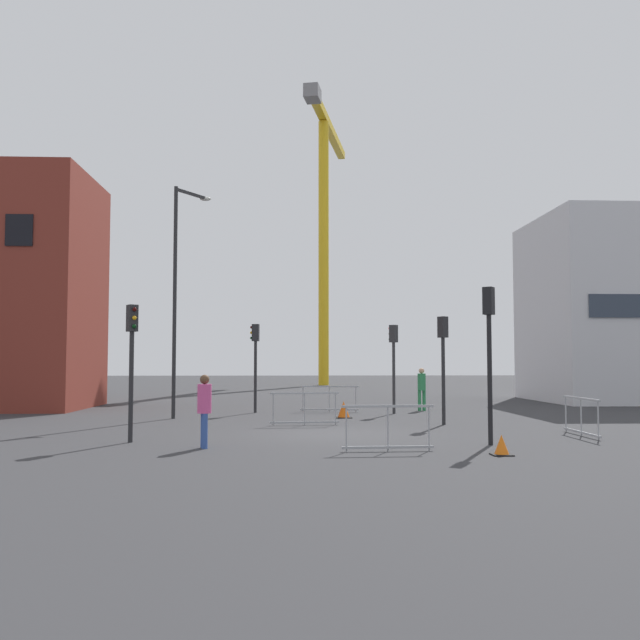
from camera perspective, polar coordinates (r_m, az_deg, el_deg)
The scene contains 17 objects.
ground at distance 20.28m, azimuth 1.00°, elevation -9.35°, with size 160.00×160.00×0.00m, color #333335.
office_block at distance 40.26m, azimuth 24.53°, elevation 0.80°, with size 10.37×8.37×9.66m.
construction_crane at distance 62.36m, azimuth 0.36°, elevation 9.57°, with size 4.77×18.01×24.29m.
streetlamp_tall at distance 26.37m, azimuth -11.54°, elevation 2.99°, with size 1.21×1.61×8.61m.
traffic_light_corner at distance 23.40m, azimuth 10.08°, elevation -2.55°, with size 0.35×0.39×3.58m.
traffic_light_verge at distance 18.73m, azimuth -15.23°, elevation -2.30°, with size 0.35×0.39×3.58m.
traffic_light_median at distance 18.05m, azimuth 13.75°, elevation -1.49°, with size 0.36×0.38×3.98m.
traffic_light_near at distance 27.99m, azimuth 6.07°, elevation -2.75°, with size 0.37×0.36×3.55m.
traffic_light_crosswalk at distance 28.51m, azimuth -5.34°, elevation -2.68°, with size 0.38×0.28×3.62m.
pedestrian_walking at distance 29.77m, azimuth 8.36°, elevation -5.37°, with size 0.34×0.34×1.81m.
pedestrian_waiting at distance 17.15m, azimuth -9.49°, elevation -6.93°, with size 0.34×0.34×1.77m.
safety_barrier_rear at distance 16.40m, azimuth 5.60°, elevation -8.78°, with size 2.17×0.17×1.08m.
safety_barrier_mid_span at distance 21.00m, azimuth 20.69°, elevation -7.39°, with size 0.08×2.44×1.08m.
safety_barrier_right_run at distance 22.86m, azimuth -1.28°, elevation -7.26°, with size 2.28×0.28×1.08m.
safety_barrier_front at distance 28.78m, azimuth 0.77°, elevation -6.46°, with size 2.42×0.38×1.08m.
traffic_cone_on_verge at distance 25.89m, azimuth 1.96°, elevation -7.43°, with size 0.60×0.60×0.61m.
traffic_cone_striped at distance 16.25m, azimuth 14.71°, elevation -9.99°, with size 0.45×0.45×0.46m.
Camera 1 is at (-1.23, -20.13, 2.11)m, focal length 38.90 mm.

